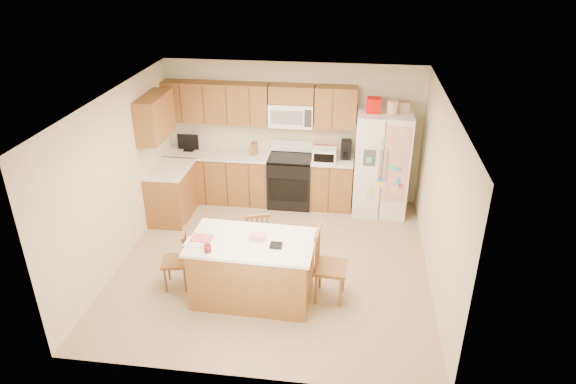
# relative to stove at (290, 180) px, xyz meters

# --- Properties ---
(ground) EXTENTS (4.50, 4.50, 0.00)m
(ground) POSITION_rel_stove_xyz_m (0.00, -1.94, -0.47)
(ground) COLOR #9C7C59
(ground) RESTS_ON ground
(room_shell) EXTENTS (4.60, 4.60, 2.52)m
(room_shell) POSITION_rel_stove_xyz_m (0.00, -1.94, 0.97)
(room_shell) COLOR beige
(room_shell) RESTS_ON ground
(cabinetry) EXTENTS (3.36, 1.56, 2.15)m
(cabinetry) POSITION_rel_stove_xyz_m (-0.98, -0.15, 0.44)
(cabinetry) COLOR brown
(cabinetry) RESTS_ON ground
(stove) EXTENTS (0.76, 0.65, 1.13)m
(stove) POSITION_rel_stove_xyz_m (0.00, 0.00, 0.00)
(stove) COLOR black
(stove) RESTS_ON ground
(refrigerator) EXTENTS (0.90, 0.79, 2.04)m
(refrigerator) POSITION_rel_stove_xyz_m (1.57, -0.06, 0.45)
(refrigerator) COLOR white
(refrigerator) RESTS_ON ground
(island) EXTENTS (1.65, 0.99, 0.97)m
(island) POSITION_rel_stove_xyz_m (-0.15, -2.77, -0.03)
(island) COLOR brown
(island) RESTS_ON ground
(windsor_chair_left) EXTENTS (0.42, 0.43, 0.86)m
(windsor_chair_left) POSITION_rel_stove_xyz_m (-1.22, -2.66, -0.07)
(windsor_chair_left) COLOR brown
(windsor_chair_left) RESTS_ON ground
(windsor_chair_back) EXTENTS (0.49, 0.47, 0.90)m
(windsor_chair_back) POSITION_rel_stove_xyz_m (-0.24, -2.00, -0.05)
(windsor_chair_back) COLOR brown
(windsor_chair_back) RESTS_ON ground
(windsor_chair_right) EXTENTS (0.45, 0.47, 1.04)m
(windsor_chair_right) POSITION_rel_stove_xyz_m (0.84, -2.65, 0.02)
(windsor_chair_right) COLOR brown
(windsor_chair_right) RESTS_ON ground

